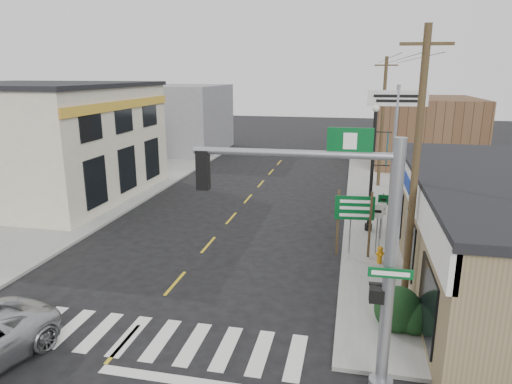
% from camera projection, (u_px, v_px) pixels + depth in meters
% --- Properties ---
extents(ground, '(140.00, 140.00, 0.00)m').
position_uv_depth(ground, '(123.00, 343.00, 13.26)').
color(ground, black).
rests_on(ground, ground).
extents(sidewalk_right, '(6.00, 38.00, 0.13)m').
position_uv_depth(sidewalk_right, '(403.00, 222.00, 23.70)').
color(sidewalk_right, gray).
rests_on(sidewalk_right, ground).
extents(sidewalk_left, '(6.00, 38.00, 0.13)m').
position_uv_depth(sidewalk_left, '(91.00, 202.00, 27.36)').
color(sidewalk_left, gray).
rests_on(sidewalk_left, ground).
extents(center_line, '(0.12, 56.00, 0.01)m').
position_uv_depth(center_line, '(208.00, 245.00, 20.82)').
color(center_line, gold).
rests_on(center_line, ground).
extents(crosswalk, '(11.00, 2.20, 0.01)m').
position_uv_depth(crosswalk, '(130.00, 336.00, 13.64)').
color(crosswalk, silver).
rests_on(crosswalk, ground).
extents(left_building, '(12.00, 12.00, 6.80)m').
position_uv_depth(left_building, '(37.00, 143.00, 28.27)').
color(left_building, beige).
rests_on(left_building, ground).
extents(bldg_distant_right, '(8.00, 10.00, 5.60)m').
position_uv_depth(bldg_distant_right, '(424.00, 131.00, 38.46)').
color(bldg_distant_right, brown).
rests_on(bldg_distant_right, ground).
extents(bldg_distant_left, '(9.00, 10.00, 6.40)m').
position_uv_depth(bldg_distant_left, '(176.00, 118.00, 44.93)').
color(bldg_distant_left, gray).
rests_on(bldg_distant_left, ground).
extents(traffic_signal_pole, '(5.03, 0.38, 6.37)m').
position_uv_depth(traffic_signal_pole, '(357.00, 242.00, 10.31)').
color(traffic_signal_pole, gray).
rests_on(traffic_signal_pole, sidewalk_right).
extents(guide_sign, '(1.61, 0.14, 2.83)m').
position_uv_depth(guide_sign, '(354.00, 215.00, 18.78)').
color(guide_sign, '#4C3A23').
rests_on(guide_sign, sidewalk_right).
extents(fire_hydrant, '(0.23, 0.23, 0.72)m').
position_uv_depth(fire_hydrant, '(380.00, 254.00, 18.42)').
color(fire_hydrant, '#C9800E').
rests_on(fire_hydrant, sidewalk_right).
extents(ped_crossing_sign, '(0.97, 0.07, 2.50)m').
position_uv_depth(ped_crossing_sign, '(351.00, 215.00, 19.07)').
color(ped_crossing_sign, gray).
rests_on(ped_crossing_sign, sidewalk_right).
extents(lamp_post, '(0.78, 0.62, 6.05)m').
position_uv_depth(lamp_post, '(374.00, 160.00, 21.47)').
color(lamp_post, black).
rests_on(lamp_post, sidewalk_right).
extents(dance_center_sign, '(3.22, 0.20, 6.85)m').
position_uv_depth(dance_center_sign, '(396.00, 116.00, 25.19)').
color(dance_center_sign, gray).
rests_on(dance_center_sign, sidewalk_right).
extents(bare_tree, '(2.37, 2.37, 4.75)m').
position_uv_depth(bare_tree, '(487.00, 201.00, 13.76)').
color(bare_tree, black).
rests_on(bare_tree, sidewalk_right).
extents(shrub_front, '(1.43, 1.43, 1.07)m').
position_uv_depth(shrub_front, '(398.00, 310.00, 13.83)').
color(shrub_front, '#153516').
rests_on(shrub_front, sidewalk_right).
extents(shrub_back, '(1.02, 1.02, 0.76)m').
position_uv_depth(shrub_back, '(459.00, 257.00, 18.13)').
color(shrub_back, black).
rests_on(shrub_back, sidewalk_right).
extents(utility_pole_near, '(1.55, 0.23, 8.90)m').
position_uv_depth(utility_pole_near, '(415.00, 169.00, 14.30)').
color(utility_pole_near, '#4C2F22').
rests_on(utility_pole_near, sidewalk_right).
extents(utility_pole_far, '(1.48, 0.22, 8.49)m').
position_uv_depth(utility_pole_far, '(382.00, 121.00, 30.13)').
color(utility_pole_far, '#3E311B').
rests_on(utility_pole_far, sidewalk_right).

